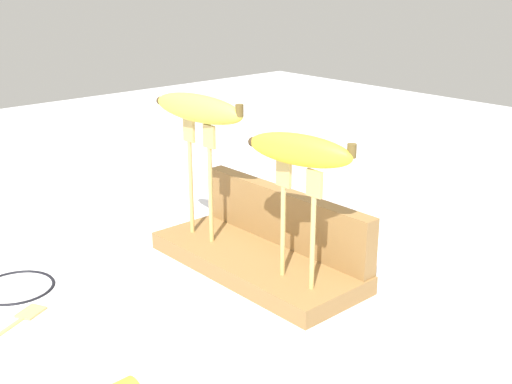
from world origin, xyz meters
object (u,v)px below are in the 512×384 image
object	(u,v)px
fork_stand_right	(298,213)
banana_raised_right	(299,150)
fork_stand_left	(200,170)
banana_raised_left	(198,108)
fork_fallen_near	(11,325)
wire_coil	(16,286)

from	to	relation	value
fork_stand_right	banana_raised_right	size ratio (longest dim) A/B	1.06
fork_stand_left	banana_raised_right	bearing A→B (deg)	-0.00
fork_stand_left	fork_stand_right	distance (m)	0.22
fork_stand_left	banana_raised_left	xyz separation A→B (m)	(-0.00, -0.00, 0.10)
fork_stand_left	banana_raised_right	xyz separation A→B (m)	(0.22, -0.00, 0.08)
fork_fallen_near	banana_raised_right	bearing A→B (deg)	59.53
banana_raised_left	fork_fallen_near	xyz separation A→B (m)	(0.02, -0.33, -0.24)
fork_stand_right	fork_fallen_near	distance (m)	0.41
fork_fallen_near	fork_stand_right	bearing A→B (deg)	59.52
fork_stand_right	wire_coil	world-z (taller)	fork_stand_right
fork_stand_left	wire_coil	size ratio (longest dim) A/B	1.73
fork_stand_right	wire_coil	bearing A→B (deg)	-136.67
fork_stand_left	banana_raised_right	world-z (taller)	banana_raised_right
fork_fallen_near	fork_stand_left	bearing A→B (deg)	93.89
banana_raised_left	wire_coil	bearing A→B (deg)	-106.02
fork_stand_left	banana_raised_right	distance (m)	0.23
wire_coil	fork_fallen_near	bearing A→B (deg)	-25.70
fork_stand_left	fork_stand_right	xyz separation A→B (m)	(0.22, 0.00, -0.01)
fork_stand_left	fork_fallen_near	size ratio (longest dim) A/B	1.27
fork_stand_left	banana_raised_right	size ratio (longest dim) A/B	1.20
fork_fallen_near	wire_coil	bearing A→B (deg)	154.30
fork_stand_right	banana_raised_right	distance (m)	0.09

